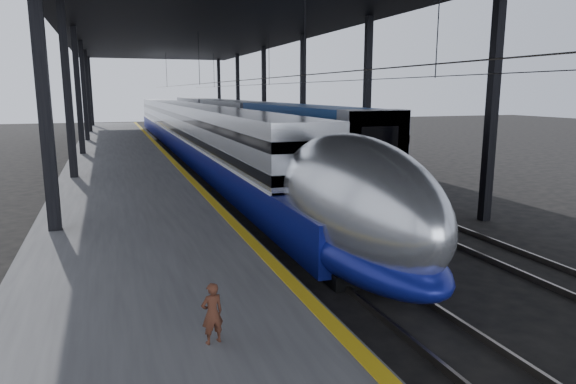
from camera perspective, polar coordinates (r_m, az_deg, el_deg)
name	(u,v)px	position (r m, az deg, el deg)	size (l,w,h in m)	color
ground	(301,300)	(12.73, 1.43, -11.88)	(160.00, 160.00, 0.00)	black
platform	(123,170)	(31.29, -17.90, 2.34)	(6.00, 80.00, 1.00)	#4C4C4F
yellow_strip	(171,159)	(31.40, -12.84, 3.56)	(0.30, 80.00, 0.01)	gold
rails	(256,170)	(32.52, -3.63, 2.42)	(6.52, 80.00, 0.16)	slate
canopy	(211,19)	(31.82, -8.59, 18.46)	(18.00, 75.00, 9.47)	black
tgv_train	(193,133)	(40.40, -10.54, 6.50)	(2.79, 65.20, 4.00)	silver
second_train	(234,123)	(48.48, -6.01, 7.66)	(3.04, 56.05, 4.19)	navy
child	(212,313)	(8.46, -8.42, -13.18)	(0.37, 0.24, 1.01)	#4A2618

